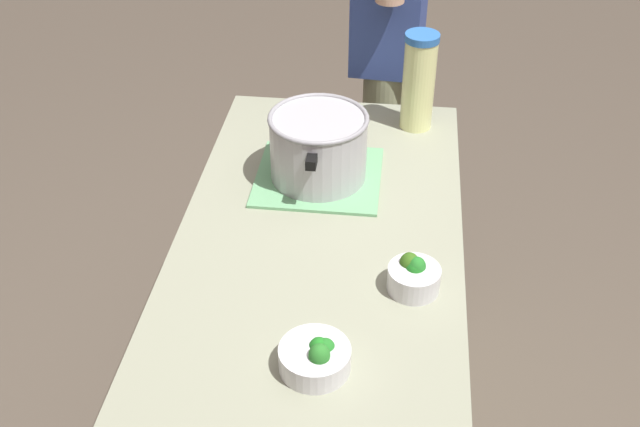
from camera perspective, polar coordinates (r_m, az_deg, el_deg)
counter_slab at (r=2.06m, az=0.00°, el=-10.70°), size 1.24×0.65×0.85m
dish_cloth at (r=1.94m, az=-0.11°, el=2.72°), size 0.30×0.31×0.01m
cooking_pot at (r=1.89m, az=-0.12°, el=5.03°), size 0.31×0.24×0.17m
lemonade_pitcher at (r=2.12m, az=7.27°, el=9.63°), size 0.09×0.09×0.27m
broccoli_bowl_front at (r=1.61m, az=6.90°, el=-4.56°), size 0.11×0.11×0.08m
broccoli_bowl_center at (r=1.45m, az=-0.31°, el=-10.50°), size 0.13×0.13×0.07m
person_cook at (r=2.48m, az=5.07°, el=11.96°), size 0.50×0.23×1.65m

